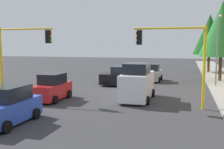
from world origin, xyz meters
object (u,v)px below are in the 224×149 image
(delivery_van_white, at_px, (137,83))
(car_red, at_px, (52,88))
(tree_roadside_mid, at_px, (222,29))
(car_silver, at_px, (152,73))
(traffic_signal_near_left, at_px, (174,50))
(car_blue, at_px, (7,107))
(street_lamp_curbside, at_px, (218,42))
(car_black, at_px, (121,77))
(traffic_signal_near_right, at_px, (21,48))
(tree_roadside_far, at_px, (210,34))

(delivery_van_white, height_order, car_red, delivery_van_white)
(tree_roadside_mid, relative_size, car_silver, 2.40)
(traffic_signal_near_left, relative_size, car_blue, 1.29)
(tree_roadside_mid, relative_size, delivery_van_white, 1.85)
(traffic_signal_near_left, height_order, tree_roadside_mid, tree_roadside_mid)
(street_lamp_curbside, xyz_separation_m, tree_roadside_mid, (-4.39, 0.80, 1.48))
(tree_roadside_mid, bearing_deg, car_blue, -31.95)
(traffic_signal_near_left, distance_m, car_black, 10.10)
(traffic_signal_near_right, distance_m, delivery_van_white, 9.14)
(traffic_signal_near_right, xyz_separation_m, tree_roadside_far, (-24.00, 15.16, 1.75))
(traffic_signal_near_right, height_order, car_blue, traffic_signal_near_right)
(car_black, bearing_deg, delivery_van_white, 23.89)
(car_red, bearing_deg, street_lamp_curbside, 127.57)
(delivery_van_white, height_order, car_black, delivery_van_white)
(tree_roadside_far, xyz_separation_m, car_black, (16.00, -9.32, -4.70))
(car_silver, height_order, car_red, same)
(delivery_van_white, relative_size, car_silver, 1.30)
(car_silver, distance_m, car_black, 5.21)
(traffic_signal_near_right, height_order, tree_roadside_mid, tree_roadside_mid)
(traffic_signal_near_left, xyz_separation_m, car_blue, (6.06, -8.15, -2.88))
(tree_roadside_far, bearing_deg, traffic_signal_near_left, -9.14)
(delivery_van_white, relative_size, car_black, 1.19)
(street_lamp_curbside, height_order, car_red, street_lamp_curbside)
(car_silver, distance_m, car_red, 13.84)
(tree_roadside_far, distance_m, car_blue, 32.71)
(car_silver, bearing_deg, car_blue, -15.61)
(tree_roadside_far, distance_m, delivery_van_white, 23.54)
(traffic_signal_near_right, relative_size, car_black, 1.35)
(traffic_signal_near_left, height_order, car_red, traffic_signal_near_left)
(delivery_van_white, bearing_deg, tree_roadside_mid, 149.84)
(tree_roadside_far, xyz_separation_m, car_red, (23.95, -12.72, -4.71))
(traffic_signal_near_left, bearing_deg, street_lamp_curbside, 159.67)
(delivery_van_white, distance_m, car_blue, 9.58)
(traffic_signal_near_left, relative_size, street_lamp_curbside, 0.76)
(tree_roadside_far, xyz_separation_m, car_blue, (30.06, -12.01, -4.70))
(street_lamp_curbside, distance_m, tree_roadside_mid, 4.70)
(street_lamp_curbside, bearing_deg, car_blue, -36.78)
(tree_roadside_mid, height_order, delivery_van_white, tree_roadside_mid)
(car_black, xyz_separation_m, car_blue, (14.06, -2.69, 0.00))
(car_red, bearing_deg, tree_roadside_far, 152.02)
(car_blue, height_order, car_red, same)
(traffic_signal_near_right, xyz_separation_m, delivery_van_white, (-1.82, 8.58, -2.57))
(car_silver, bearing_deg, tree_roadside_mid, 101.10)
(street_lamp_curbside, xyz_separation_m, car_blue, (15.67, -11.71, -3.45))
(tree_roadside_far, height_order, car_black, tree_roadside_far)
(traffic_signal_near_right, distance_m, tree_roadside_far, 28.44)
(tree_roadside_mid, relative_size, car_blue, 2.16)
(car_red, bearing_deg, car_silver, 154.70)
(car_black, bearing_deg, traffic_signal_near_right, -36.13)
(tree_roadside_far, height_order, car_silver, tree_roadside_far)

